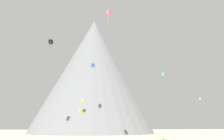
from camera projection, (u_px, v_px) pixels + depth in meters
bush_near_left at (164, 140)px, 51.26m from camera, size 2.73×2.73×0.75m
bush_scatter_east at (165, 139)px, 54.26m from camera, size 2.72×2.72×0.89m
rock_massif at (91, 76)px, 120.68m from camera, size 77.14×77.14×67.68m
kite_lime_low at (81, 111)px, 56.77m from camera, size 1.06×1.07×0.93m
kite_cyan_mid at (163, 74)px, 74.82m from camera, size 0.63×0.65×1.27m
kite_indigo_low at (127, 114)px, 80.38m from camera, size 0.68×1.01×3.52m
kite_black_high at (51, 42)px, 76.90m from camera, size 1.79×1.84×4.30m
kite_rainbow_high at (109, 13)px, 72.01m from camera, size 1.74×1.74×5.27m
kite_gold_low at (83, 101)px, 86.33m from camera, size 1.21×1.28×1.35m
kite_blue_high at (93, 65)px, 84.55m from camera, size 1.58×1.57×4.18m
kite_white_low at (200, 100)px, 67.36m from camera, size 0.75×0.69×2.79m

